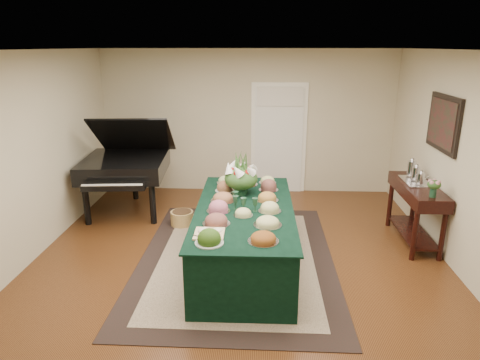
# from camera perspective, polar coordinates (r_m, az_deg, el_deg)

# --- Properties ---
(ground) EXTENTS (6.00, 6.00, 0.00)m
(ground) POSITION_cam_1_polar(r_m,az_deg,el_deg) (5.78, -0.16, -10.89)
(ground) COLOR #32180B
(ground) RESTS_ON ground
(area_rug) EXTENTS (2.57, 3.60, 0.01)m
(area_rug) POSITION_cam_1_polar(r_m,az_deg,el_deg) (5.86, -0.46, -10.40)
(area_rug) COLOR black
(area_rug) RESTS_ON ground
(kitchen_doorway) EXTENTS (1.05, 0.07, 2.10)m
(kitchen_doorway) POSITION_cam_1_polar(r_m,az_deg,el_deg) (8.23, 5.16, 5.34)
(kitchen_doorway) COLOR white
(kitchen_doorway) RESTS_ON ground
(buffet_table) EXTENTS (1.25, 2.60, 0.80)m
(buffet_table) POSITION_cam_1_polar(r_m,az_deg,el_deg) (5.54, 0.62, -7.55)
(buffet_table) COLOR black
(buffet_table) RESTS_ON ground
(food_platters) EXTENTS (0.93, 2.33, 0.13)m
(food_platters) POSITION_cam_1_polar(r_m,az_deg,el_deg) (5.38, 0.35, -3.20)
(food_platters) COLOR silver
(food_platters) RESTS_ON buffet_table
(cutting_board) EXTENTS (0.33, 0.33, 0.10)m
(cutting_board) POSITION_cam_1_polar(r_m,az_deg,el_deg) (4.66, -4.10, -6.78)
(cutting_board) COLOR tan
(cutting_board) RESTS_ON buffet_table
(green_goblets) EXTENTS (0.33, 0.31, 0.18)m
(green_goblets) POSITION_cam_1_polar(r_m,az_deg,el_deg) (5.31, 0.31, -3.00)
(green_goblets) COLOR #153622
(green_goblets) RESTS_ON buffet_table
(floral_centerpiece) EXTENTS (0.47, 0.47, 0.47)m
(floral_centerpiece) POSITION_cam_1_polar(r_m,az_deg,el_deg) (5.80, 0.14, 0.76)
(floral_centerpiece) COLOR #153622
(floral_centerpiece) RESTS_ON buffet_table
(grand_piano) EXTENTS (1.54, 1.72, 1.67)m
(grand_piano) POSITION_cam_1_polar(r_m,az_deg,el_deg) (7.43, -15.02, 1.93)
(grand_piano) COLOR black
(grand_piano) RESTS_ON ground
(wicker_basket) EXTENTS (0.36, 0.36, 0.23)m
(wicker_basket) POSITION_cam_1_polar(r_m,az_deg,el_deg) (6.91, -7.73, -5.08)
(wicker_basket) COLOR #A37D41
(wicker_basket) RESTS_ON ground
(mahogany_sideboard) EXTENTS (0.45, 1.36, 0.88)m
(mahogany_sideboard) POSITION_cam_1_polar(r_m,az_deg,el_deg) (6.58, 22.49, -2.19)
(mahogany_sideboard) COLOR black
(mahogany_sideboard) RESTS_ON ground
(tea_service) EXTENTS (0.34, 0.58, 0.30)m
(tea_service) POSITION_cam_1_polar(r_m,az_deg,el_deg) (6.63, 22.38, 0.82)
(tea_service) COLOR silver
(tea_service) RESTS_ON mahogany_sideboard
(pink_bouquet) EXTENTS (0.19, 0.19, 0.24)m
(pink_bouquet) POSITION_cam_1_polar(r_m,az_deg,el_deg) (6.01, 24.45, -0.64)
(pink_bouquet) COLOR #153622
(pink_bouquet) RESTS_ON mahogany_sideboard
(wall_painting) EXTENTS (0.05, 0.95, 0.75)m
(wall_painting) POSITION_cam_1_polar(r_m,az_deg,el_deg) (6.41, 25.48, 6.86)
(wall_painting) COLOR black
(wall_painting) RESTS_ON ground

